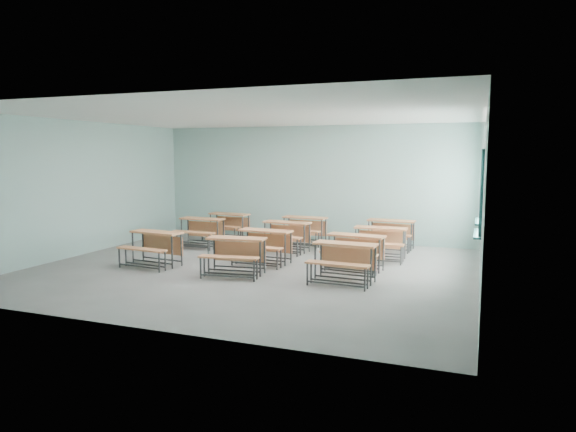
% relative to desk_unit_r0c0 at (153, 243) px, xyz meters
% --- Properties ---
extents(room, '(9.04, 8.04, 3.24)m').
position_rel_desk_unit_r0c0_xyz_m(room, '(2.20, 0.56, 1.10)').
color(room, gray).
rests_on(room, ground).
extents(desk_unit_r0c0, '(1.26, 0.92, 0.74)m').
position_rel_desk_unit_r0c0_xyz_m(desk_unit_r0c0, '(0.00, 0.00, 0.00)').
color(desk_unit_r0c0, '#C97648').
rests_on(desk_unit_r0c0, ground).
extents(desk_unit_r0c1, '(1.28, 0.94, 0.74)m').
position_rel_desk_unit_r0c0_xyz_m(desk_unit_r0c1, '(2.02, -0.13, 0.00)').
color(desk_unit_r0c1, '#C97648').
rests_on(desk_unit_r0c1, ground).
extents(desk_unit_r0c2, '(1.23, 0.86, 0.74)m').
position_rel_desk_unit_r0c0_xyz_m(desk_unit_r0c2, '(4.21, 0.01, 0.00)').
color(desk_unit_r0c2, '#C97648').
rests_on(desk_unit_r0c2, ground).
extents(desk_unit_r1c1, '(1.23, 0.86, 0.74)m').
position_rel_desk_unit_r0c0_xyz_m(desk_unit_r1c1, '(2.13, 1.06, 0.00)').
color(desk_unit_r1c1, '#C97648').
rests_on(desk_unit_r1c1, ground).
extents(desk_unit_r1c2, '(1.26, 0.90, 0.74)m').
position_rel_desk_unit_r0c0_xyz_m(desk_unit_r1c2, '(4.17, 1.08, 0.00)').
color(desk_unit_r1c2, '#C97648').
rests_on(desk_unit_r1c2, ground).
extents(desk_unit_r2c0, '(1.20, 0.82, 0.74)m').
position_rel_desk_unit_r0c0_xyz_m(desk_unit_r2c0, '(-0.27, 2.43, 0.00)').
color(desk_unit_r2c0, '#C97648').
rests_on(desk_unit_r2c0, ground).
extents(desk_unit_r2c1, '(1.25, 0.90, 0.74)m').
position_rel_desk_unit_r0c0_xyz_m(desk_unit_r2c1, '(2.08, 2.53, 0.00)').
color(desk_unit_r2c1, '#C97648').
rests_on(desk_unit_r2c1, ground).
extents(desk_unit_r2c2, '(1.20, 0.82, 0.74)m').
position_rel_desk_unit_r0c0_xyz_m(desk_unit_r2c2, '(4.46, 2.37, 0.00)').
color(desk_unit_r2c2, '#C97648').
rests_on(desk_unit_r2c2, ground).
extents(desk_unit_r3c0, '(1.27, 0.92, 0.74)m').
position_rel_desk_unit_r0c0_xyz_m(desk_unit_r3c0, '(-0.11, 3.66, 0.00)').
color(desk_unit_r3c0, '#C97648').
rests_on(desk_unit_r3c0, ground).
extents(desk_unit_r3c1, '(1.24, 0.87, 0.74)m').
position_rel_desk_unit_r0c0_xyz_m(desk_unit_r3c1, '(2.18, 3.64, 0.00)').
color(desk_unit_r3c1, '#C97648').
rests_on(desk_unit_r3c1, ground).
extents(desk_unit_r3c2, '(1.23, 0.86, 0.74)m').
position_rel_desk_unit_r0c0_xyz_m(desk_unit_r3c2, '(4.46, 3.80, 0.00)').
color(desk_unit_r3c2, '#C97648').
rests_on(desk_unit_r3c2, ground).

